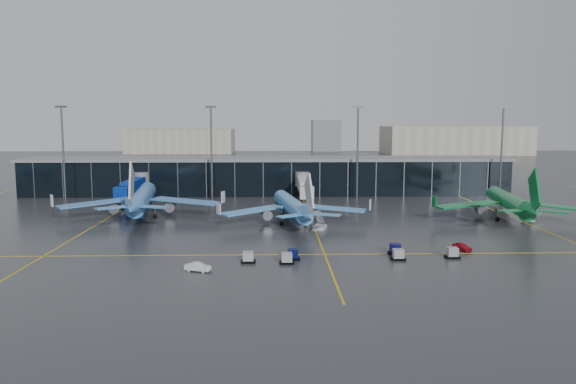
{
  "coord_description": "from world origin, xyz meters",
  "views": [
    {
      "loc": [
        1.62,
        -103.47,
        21.44
      ],
      "look_at": [
        5.0,
        18.0,
        6.0
      ],
      "focal_mm": 35.0,
      "sensor_mm": 36.0,
      "label": 1
    }
  ],
  "objects_px": {
    "airliner_arkefly": "(142,188)",
    "service_van_red": "(462,247)",
    "mobile_airstair": "(320,225)",
    "baggage_carts": "(347,255)",
    "airliner_aer_lingus": "(510,192)",
    "service_van_white": "(198,267)",
    "airliner_klm_near": "(292,196)"
  },
  "relations": [
    {
      "from": "airliner_klm_near",
      "to": "baggage_carts",
      "type": "bearing_deg",
      "value": -85.41
    },
    {
      "from": "airliner_klm_near",
      "to": "service_van_white",
      "type": "bearing_deg",
      "value": -120.17
    },
    {
      "from": "airliner_aer_lingus",
      "to": "mobile_airstair",
      "type": "bearing_deg",
      "value": -157.66
    },
    {
      "from": "airliner_aer_lingus",
      "to": "mobile_airstair",
      "type": "distance_m",
      "value": 43.44
    },
    {
      "from": "airliner_aer_lingus",
      "to": "mobile_airstair",
      "type": "xyz_separation_m",
      "value": [
        -42.04,
        -9.61,
        -5.27
      ]
    },
    {
      "from": "airliner_arkefly",
      "to": "mobile_airstair",
      "type": "xyz_separation_m",
      "value": [
        38.65,
        -15.4,
        -5.76
      ]
    },
    {
      "from": "mobile_airstair",
      "to": "service_van_white",
      "type": "bearing_deg",
      "value": -105.59
    },
    {
      "from": "airliner_klm_near",
      "to": "airliner_aer_lingus",
      "type": "distance_m",
      "value": 47.47
    },
    {
      "from": "airliner_arkefly",
      "to": "service_van_red",
      "type": "height_order",
      "value": "airliner_arkefly"
    },
    {
      "from": "airliner_arkefly",
      "to": "service_van_red",
      "type": "xyz_separation_m",
      "value": [
        60.83,
        -34.33,
        -5.89
      ]
    },
    {
      "from": "airliner_arkefly",
      "to": "baggage_carts",
      "type": "height_order",
      "value": "airliner_arkefly"
    },
    {
      "from": "airliner_arkefly",
      "to": "baggage_carts",
      "type": "distance_m",
      "value": 57.51
    },
    {
      "from": "airliner_klm_near",
      "to": "mobile_airstair",
      "type": "bearing_deg",
      "value": -60.3
    },
    {
      "from": "service_van_red",
      "to": "service_van_white",
      "type": "distance_m",
      "value": 44.01
    },
    {
      "from": "airliner_aer_lingus",
      "to": "service_van_white",
      "type": "height_order",
      "value": "airliner_aer_lingus"
    },
    {
      "from": "service_van_white",
      "to": "airliner_aer_lingus",
      "type": "bearing_deg",
      "value": -37.8
    },
    {
      "from": "baggage_carts",
      "to": "mobile_airstair",
      "type": "relative_size",
      "value": 9.2
    },
    {
      "from": "airliner_klm_near",
      "to": "mobile_airstair",
      "type": "xyz_separation_m",
      "value": [
        5.35,
        -6.75,
        -4.94
      ]
    },
    {
      "from": "service_van_white",
      "to": "airliner_arkefly",
      "type": "bearing_deg",
      "value": 40.89
    },
    {
      "from": "mobile_airstair",
      "to": "baggage_carts",
      "type": "bearing_deg",
      "value": -67.63
    },
    {
      "from": "airliner_klm_near",
      "to": "service_van_red",
      "type": "xyz_separation_m",
      "value": [
        27.53,
        -25.69,
        -5.07
      ]
    },
    {
      "from": "service_van_red",
      "to": "airliner_aer_lingus",
      "type": "bearing_deg",
      "value": 34.42
    },
    {
      "from": "baggage_carts",
      "to": "airliner_aer_lingus",
      "type": "bearing_deg",
      "value": 40.73
    },
    {
      "from": "mobile_airstair",
      "to": "service_van_red",
      "type": "height_order",
      "value": "mobile_airstair"
    },
    {
      "from": "airliner_aer_lingus",
      "to": "baggage_carts",
      "type": "height_order",
      "value": "airliner_aer_lingus"
    },
    {
      "from": "airliner_klm_near",
      "to": "baggage_carts",
      "type": "distance_m",
      "value": 32.78
    },
    {
      "from": "service_van_red",
      "to": "airliner_klm_near",
      "type": "bearing_deg",
      "value": 116.23
    },
    {
      "from": "service_van_red",
      "to": "mobile_airstair",
      "type": "bearing_deg",
      "value": 118.77
    },
    {
      "from": "airliner_aer_lingus",
      "to": "baggage_carts",
      "type": "xyz_separation_m",
      "value": [
        -39.95,
        -34.4,
        -5.29
      ]
    },
    {
      "from": "airliner_klm_near",
      "to": "mobile_airstair",
      "type": "relative_size",
      "value": 10.01
    },
    {
      "from": "baggage_carts",
      "to": "mobile_airstair",
      "type": "xyz_separation_m",
      "value": [
        -2.09,
        24.79,
        0.01
      ]
    },
    {
      "from": "airliner_arkefly",
      "to": "service_van_red",
      "type": "distance_m",
      "value": 70.09
    }
  ]
}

